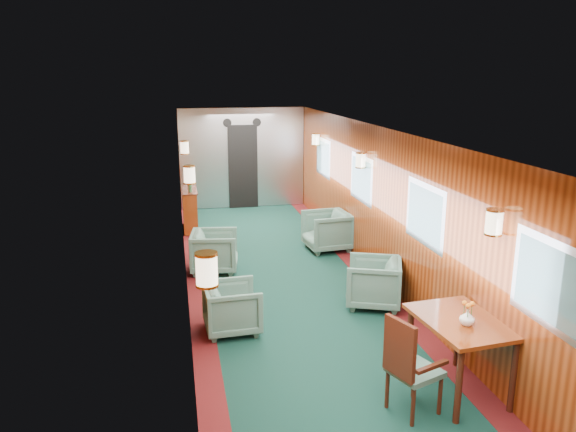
% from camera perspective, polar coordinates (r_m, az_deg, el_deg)
% --- Properties ---
extents(room, '(12.00, 12.10, 2.40)m').
position_cam_1_polar(room, '(7.75, 0.59, 2.74)').
color(room, '#0D3026').
rests_on(room, ground).
extents(bulkhead, '(2.98, 0.17, 2.39)m').
position_cam_1_polar(bulkhead, '(13.58, -4.65, 5.83)').
color(bulkhead, silver).
rests_on(bulkhead, ground).
extents(windows_right, '(0.02, 8.60, 0.80)m').
position_cam_1_polar(windows_right, '(8.45, 10.16, 2.22)').
color(windows_right, '#BBBDC2').
rests_on(windows_right, ground).
extents(wall_sconces, '(2.97, 7.97, 0.25)m').
position_cam_1_polar(wall_sconces, '(8.27, -0.23, 4.58)').
color(wall_sconces, '#F3E5BD').
rests_on(wall_sconces, ground).
extents(dining_table, '(0.85, 1.14, 0.81)m').
position_cam_1_polar(dining_table, '(6.01, 17.13, -11.14)').
color(dining_table, maroon).
rests_on(dining_table, ground).
extents(side_chair, '(0.57, 0.58, 1.00)m').
position_cam_1_polar(side_chair, '(5.58, 12.09, -14.38)').
color(side_chair, '#1C423C').
rests_on(side_chair, ground).
extents(credenza, '(0.30, 0.96, 1.13)m').
position_cam_1_polar(credenza, '(11.82, -9.94, 0.68)').
color(credenza, maroon).
rests_on(credenza, ground).
extents(flower_vase, '(0.15, 0.15, 0.16)m').
position_cam_1_polar(flower_vase, '(5.82, 17.75, -9.81)').
color(flower_vase, silver).
rests_on(flower_vase, dining_table).
extents(armchair_left_near, '(0.73, 0.71, 0.63)m').
position_cam_1_polar(armchair_left_near, '(7.21, -5.68, -9.26)').
color(armchair_left_near, '#1C423C').
rests_on(armchair_left_near, ground).
extents(armchair_left_far, '(0.85, 0.83, 0.68)m').
position_cam_1_polar(armchair_left_far, '(9.32, -7.46, -3.58)').
color(armchair_left_far, '#1C423C').
rests_on(armchair_left_far, ground).
extents(armchair_right_near, '(0.96, 0.95, 0.68)m').
position_cam_1_polar(armchair_right_near, '(8.01, 8.68, -6.70)').
color(armchair_right_near, '#1C423C').
rests_on(armchair_right_near, ground).
extents(armchair_right_far, '(0.86, 0.84, 0.72)m').
position_cam_1_polar(armchair_right_far, '(10.37, 3.96, -1.52)').
color(armchair_right_far, '#1C423C').
rests_on(armchair_right_far, ground).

